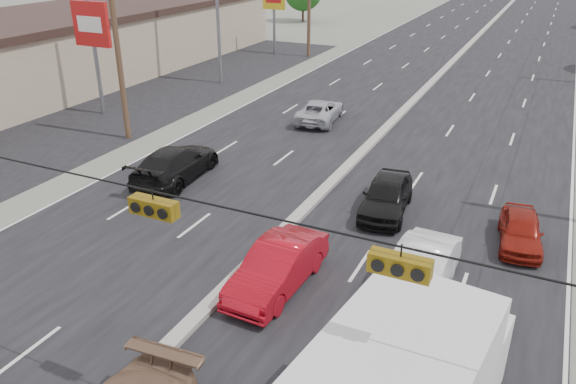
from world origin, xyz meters
name	(u,v)px	position (x,y,z in m)	size (l,w,h in m)	color
road_surface	(417,99)	(0.00, 30.00, 0.00)	(20.00, 160.00, 0.02)	black
center_median	(417,97)	(0.00, 30.00, 0.10)	(0.50, 160.00, 0.20)	gray
strip_mall	(73,47)	(-26.00, 25.00, 2.30)	(12.00, 42.00, 4.60)	tan
parking_lot	(171,89)	(-17.00, 25.00, 0.00)	(10.00, 42.00, 0.02)	black
utility_pole_left_b	(117,45)	(-12.50, 15.00, 5.11)	(1.60, 0.30, 10.00)	#422D1E
traffic_signals	(150,204)	(1.40, 0.00, 5.49)	(25.00, 0.30, 0.54)	black
pole_sign_mid	(92,31)	(-17.00, 18.00, 5.11)	(2.60, 0.25, 7.00)	slate
pole_sign_far	(274,5)	(-16.00, 40.00, 4.41)	(2.20, 0.25, 6.00)	slate
red_sedan	(277,267)	(1.40, 5.65, 0.75)	(1.59, 4.57, 1.51)	#A10915
queue_car_a	(386,196)	(3.00, 12.34, 0.74)	(1.76, 4.37, 1.49)	black
queue_car_b	(419,273)	(5.55, 7.22, 0.77)	(1.63, 4.69, 1.54)	white
queue_car_e	(521,230)	(8.17, 11.85, 0.61)	(1.44, 3.59, 1.22)	maroon
oncoming_near	(175,164)	(-6.70, 11.43, 0.78)	(2.20, 5.41, 1.57)	black
oncoming_far	(320,111)	(-4.10, 22.44, 0.65)	(2.16, 4.68, 1.30)	#AAACB2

